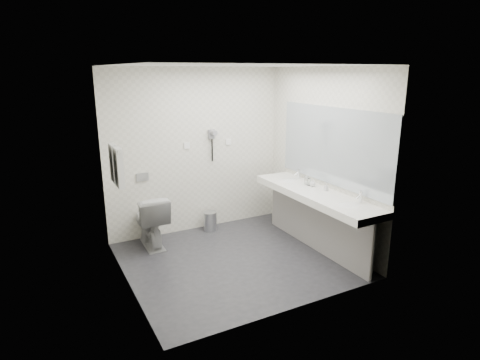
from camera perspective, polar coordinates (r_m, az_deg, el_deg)
floor at (r=5.47m, az=-0.66°, el=-11.23°), size 2.80×2.80×0.00m
ceiling at (r=4.90m, az=-0.75°, el=15.94°), size 2.80×2.80×0.00m
wall_back at (r=6.20m, az=-6.25°, el=4.09°), size 2.80×0.00×2.80m
wall_front at (r=3.97m, az=7.94°, el=-2.34°), size 2.80×0.00×2.80m
wall_left at (r=4.59m, az=-16.42°, el=-0.42°), size 0.00×2.60×2.60m
wall_right at (r=5.80m, az=11.69°, el=3.09°), size 0.00×2.60×2.60m
vanity_counter at (r=5.60m, az=10.56°, el=-2.07°), size 0.55×2.20×0.10m
vanity_panel at (r=5.75m, az=10.55°, el=-6.08°), size 0.03×2.15×0.75m
vanity_post_near at (r=5.07m, az=18.21°, el=-9.61°), size 0.06×0.06×0.75m
vanity_post_far at (r=6.56m, az=5.13°, el=-3.18°), size 0.06×0.06×0.75m
mirror at (r=5.61m, az=12.98°, el=4.68°), size 0.02×2.20×1.05m
basin_near at (r=5.12m, az=15.09°, el=-3.57°), size 0.40×0.31×0.05m
basin_far at (r=6.08m, az=6.79°, el=-0.16°), size 0.40×0.31×0.05m
faucet_near at (r=5.22m, az=16.73°, el=-2.28°), size 0.04×0.04×0.15m
faucet_far at (r=6.17m, az=8.31°, el=0.87°), size 0.04×0.04×0.15m
soap_bottle_a at (r=5.62m, az=12.11°, el=-0.98°), size 0.05×0.05×0.11m
soap_bottle_b at (r=5.79m, az=10.26°, el=-0.42°), size 0.11×0.11×0.10m
glass_left at (r=5.84m, az=9.74°, el=-0.26°), size 0.07×0.07×0.10m
glass_right at (r=5.89m, az=9.40°, el=-0.04°), size 0.08×0.08×0.12m
toilet at (r=5.89m, az=-12.57°, el=-5.57°), size 0.45×0.77×0.77m
flush_plate at (r=6.00m, az=-13.66°, el=0.42°), size 0.18×0.02×0.12m
pedal_bin at (r=6.38m, az=-4.25°, el=-5.90°), size 0.24×0.24×0.29m
bin_lid at (r=6.33m, az=-4.28°, el=-4.62°), size 0.21×0.21×0.02m
towel_rail at (r=5.06m, az=-17.43°, el=4.41°), size 0.02×0.62×0.02m
towel_near at (r=4.97m, az=-16.80°, el=1.69°), size 0.07×0.24×0.48m
towel_far at (r=5.24m, az=-17.43°, el=2.31°), size 0.07×0.24×0.48m
dryer_cradle at (r=6.22m, az=-4.06°, el=6.52°), size 0.10×0.04×0.14m
dryer_barrel at (r=6.16m, az=-3.80°, el=6.71°), size 0.08×0.14×0.08m
dryer_cord at (r=6.25m, az=-3.96°, el=4.24°), size 0.02×0.02×0.35m
switch_plate_a at (r=6.12m, az=-7.54°, el=4.85°), size 0.09×0.02×0.09m
switch_plate_b at (r=6.39m, az=-1.63°, el=5.42°), size 0.09×0.02×0.09m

